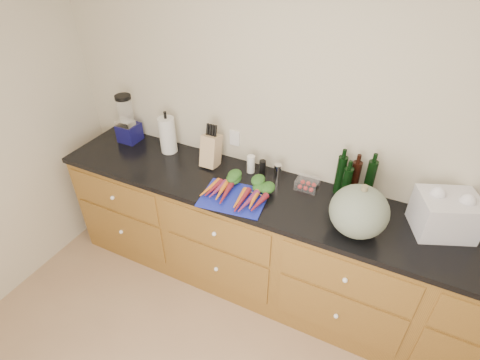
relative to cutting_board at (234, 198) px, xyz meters
The scene contains 15 objects.
wall_back 0.71m from the cutting_board, 52.05° to the left, with size 4.10×0.05×2.60m, color beige.
cabinets 0.64m from the cutting_board, 22.40° to the left, with size 3.60×0.64×0.90m.
countertop 0.41m from the cutting_board, 22.93° to the left, with size 3.64×0.62×0.04m, color black.
cutting_board is the anchor object (origin of this frame).
carrots 0.06m from the cutting_board, 90.00° to the left, with size 0.45×0.33×0.06m.
squash 0.81m from the cutting_board, ahead, with size 0.34×0.34×0.31m, color #596857.
blender_appliance 1.20m from the cutting_board, 164.42° to the left, with size 0.16×0.16×0.40m.
paper_towel 0.82m from the cutting_board, 156.77° to the left, with size 0.13×0.13×0.29m, color silver.
knife_block 0.47m from the cutting_board, 138.88° to the left, with size 0.12×0.12×0.24m, color tan.
grinder_salt 0.35m from the cutting_board, 95.30° to the left, with size 0.06×0.06×0.14m, color white.
grinder_pepper 0.35m from the cutting_board, 79.83° to the left, with size 0.05×0.05×0.12m, color black.
canister_chrome 0.39m from the cutting_board, 62.17° to the left, with size 0.05×0.05×0.12m, color silver.
tomato_box 0.52m from the cutting_board, 39.11° to the left, with size 0.15×0.12×0.07m, color white.
bottles 0.80m from the cutting_board, 27.99° to the left, with size 0.25×0.13×0.30m.
grocery_bag 1.30m from the cutting_board, 12.52° to the left, with size 0.33×0.27×0.24m, color white, non-canonical shape.
Camera 1 is at (0.53, -0.62, 2.52)m, focal length 28.00 mm.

